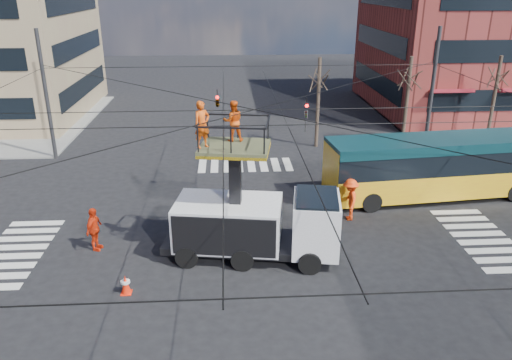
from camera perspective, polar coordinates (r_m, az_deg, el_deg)
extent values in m
plane|color=black|center=(21.53, -0.17, -7.40)|extent=(120.00, 120.00, 0.00)
cube|color=slate|center=(46.68, 25.06, 6.75)|extent=(18.00, 18.00, 0.12)
cube|color=black|center=(45.16, -19.02, 10.13)|extent=(0.12, 13.60, 1.50)
cube|color=black|center=(44.68, -19.55, 14.31)|extent=(0.12, 13.60, 1.50)
cube|color=black|center=(44.44, -20.11, 18.55)|extent=(0.12, 13.60, 1.50)
cube|color=maroon|center=(48.74, 25.82, 15.55)|extent=(20.00, 16.00, 14.00)
cube|color=black|center=(45.45, 13.56, 10.92)|extent=(0.12, 13.60, 1.58)
cube|color=black|center=(44.97, 13.96, 15.30)|extent=(0.12, 13.60, 1.57)
cylinder|color=#2D2D30|center=(34.07, 19.45, 9.51)|extent=(0.24, 0.24, 8.00)
cylinder|color=#2D2D30|center=(33.30, -22.82, 8.80)|extent=(0.24, 0.24, 8.00)
cylinder|color=black|center=(31.17, -1.49, 12.87)|extent=(24.00, 0.03, 0.03)
cylinder|color=black|center=(8.36, 4.66, -13.12)|extent=(24.00, 0.03, 0.03)
cylinder|color=black|center=(19.36, -0.19, 8.04)|extent=(24.02, 24.02, 0.03)
cylinder|color=black|center=(19.36, -0.19, 8.04)|extent=(24.02, 24.02, 0.03)
cylinder|color=black|center=(18.28, 0.03, 6.24)|extent=(24.00, 0.03, 0.03)
cylinder|color=black|center=(20.60, -0.38, 8.02)|extent=(24.00, 0.03, 0.03)
cylinder|color=black|center=(19.43, -3.75, 6.83)|extent=(0.03, 24.00, 0.03)
cylinder|color=black|center=(19.57, 3.35, 6.94)|extent=(0.03, 24.00, 0.03)
imported|color=black|center=(22.72, 5.74, 7.91)|extent=(0.16, 0.20, 1.00)
imported|color=black|center=(24.34, -4.45, 9.48)|extent=(0.26, 1.24, 0.50)
cylinder|color=#382B21|center=(33.69, 7.09, 8.70)|extent=(0.24, 0.24, 6.00)
cylinder|color=#382B21|center=(35.27, 16.83, 8.53)|extent=(0.24, 0.24, 6.00)
cylinder|color=#382B21|center=(37.75, 25.51, 8.17)|extent=(0.24, 0.24, 6.00)
cube|color=black|center=(20.52, -0.60, -7.21)|extent=(7.26, 3.27, 0.30)
cube|color=silver|center=(19.97, 6.86, -5.00)|extent=(2.15, 2.65, 2.20)
cube|color=black|center=(19.63, 6.96, -2.91)|extent=(1.94, 2.52, 0.80)
cube|color=silver|center=(20.21, -3.15, -4.85)|extent=(4.54, 3.13, 1.80)
cylinder|color=black|center=(19.49, 6.17, -9.38)|extent=(0.94, 0.49, 0.90)
cylinder|color=black|center=(21.49, 6.15, -6.23)|extent=(0.94, 0.49, 0.90)
cylinder|color=black|center=(19.60, -1.54, -9.06)|extent=(0.94, 0.49, 0.90)
cylinder|color=black|center=(21.60, -0.80, -5.95)|extent=(0.94, 0.49, 0.90)
cylinder|color=black|center=(19.96, -7.90, -8.66)|extent=(0.94, 0.49, 0.90)
cylinder|color=black|center=(21.92, -6.55, -5.66)|extent=(0.94, 0.49, 0.90)
cube|color=black|center=(19.52, -2.38, -0.74)|extent=(0.51, 0.51, 3.26)
cube|color=#494C2E|center=(18.96, -2.45, 3.82)|extent=(2.90, 2.48, 0.12)
cube|color=yellow|center=(18.99, -2.45, 3.48)|extent=(2.90, 2.48, 0.12)
imported|color=#E24F0E|center=(18.55, -6.19, 6.33)|extent=(0.76, 0.70, 1.75)
imported|color=#E24F0E|center=(19.26, -2.63, 6.75)|extent=(0.83, 0.68, 1.59)
cube|color=yellow|center=(27.53, 20.29, 0.04)|extent=(12.12, 3.84, 1.30)
cube|color=black|center=(27.13, 20.62, 2.40)|extent=(12.12, 3.79, 1.10)
cube|color=#0B2B31|center=(26.90, 20.84, 4.01)|extent=(12.12, 3.84, 0.50)
cube|color=yellow|center=(24.97, 8.68, 0.62)|extent=(0.51, 2.48, 2.80)
cube|color=black|center=(25.38, 8.43, -1.81)|extent=(0.42, 2.60, 0.30)
cube|color=gold|center=(24.58, 9.07, 3.35)|extent=(0.27, 1.60, 0.35)
cylinder|color=black|center=(24.93, 13.06, -2.48)|extent=(1.03, 0.40, 1.00)
cylinder|color=black|center=(26.94, 11.21, -0.47)|extent=(1.03, 0.40, 1.00)
cylinder|color=black|center=(30.47, 25.00, 0.47)|extent=(1.03, 0.40, 1.00)
cone|color=#FF240A|center=(18.88, -14.68, -11.46)|extent=(0.36, 0.36, 0.73)
imported|color=red|center=(21.80, -18.01, -5.38)|extent=(0.73, 1.19, 1.89)
imported|color=#FD3E0F|center=(23.72, 10.69, -2.22)|extent=(0.85, 1.36, 2.02)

